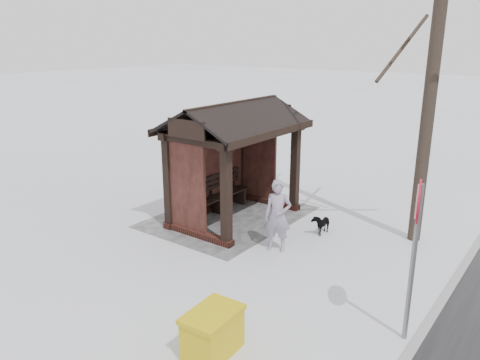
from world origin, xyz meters
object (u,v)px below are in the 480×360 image
pedestrian (278,216)px  road_sign (416,229)px  grit_bin (213,332)px  dog (321,223)px  bus_shelter (230,138)px

pedestrian → road_sign: 3.86m
grit_bin → road_sign: (-2.11, 2.18, 1.50)m
dog → grit_bin: size_ratio=0.63×
bus_shelter → dog: size_ratio=6.00×
dog → road_sign: 4.55m
dog → road_sign: (3.00, 3.02, 1.61)m
pedestrian → road_sign: bearing=-49.0°
bus_shelter → dog: (-0.50, 2.42, -1.91)m
road_sign → dog: bearing=-149.7°
dog → road_sign: size_ratio=0.23×
bus_shelter → grit_bin: (4.61, 3.27, -1.81)m
grit_bin → road_sign: bearing=130.4°
grit_bin → road_sign: 3.38m
dog → grit_bin: bearing=-81.0°
bus_shelter → grit_bin: bus_shelter is taller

